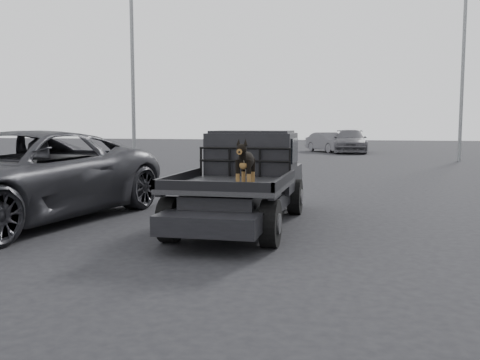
% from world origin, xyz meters
% --- Properties ---
extents(ground, '(120.00, 120.00, 0.00)m').
position_xyz_m(ground, '(0.00, 0.00, 0.00)').
color(ground, black).
rests_on(ground, ground).
extents(flatbed_ute, '(2.00, 5.40, 0.92)m').
position_xyz_m(flatbed_ute, '(0.67, 2.07, 0.46)').
color(flatbed_ute, black).
rests_on(flatbed_ute, ground).
extents(ute_cab, '(1.72, 1.30, 0.88)m').
position_xyz_m(ute_cab, '(0.67, 3.02, 1.36)').
color(ute_cab, black).
rests_on(ute_cab, flatbed_ute).
extents(headache_rack, '(1.80, 0.08, 0.55)m').
position_xyz_m(headache_rack, '(0.67, 2.27, 1.20)').
color(headache_rack, black).
rests_on(headache_rack, flatbed_ute).
extents(dog, '(0.32, 0.60, 0.74)m').
position_xyz_m(dog, '(1.05, 0.64, 1.29)').
color(dog, black).
rests_on(dog, flatbed_ute).
extents(parked_suv, '(3.98, 6.89, 1.81)m').
position_xyz_m(parked_suv, '(-3.69, 1.42, 0.90)').
color(parked_suv, '#2F2F34').
rests_on(parked_suv, ground).
extents(distant_car_a, '(3.53, 4.26, 1.37)m').
position_xyz_m(distant_car_a, '(0.61, 30.08, 0.69)').
color(distant_car_a, '#4D4C51').
rests_on(distant_car_a, ground).
extents(distant_car_b, '(2.41, 5.46, 1.56)m').
position_xyz_m(distant_car_b, '(2.11, 29.61, 0.78)').
color(distant_car_b, '#49484E').
rests_on(distant_car_b, ground).
extents(floodlight_mid, '(1.08, 0.28, 11.79)m').
position_xyz_m(floodlight_mid, '(7.91, 22.19, 6.48)').
color(floodlight_mid, slate).
rests_on(floodlight_mid, ground).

